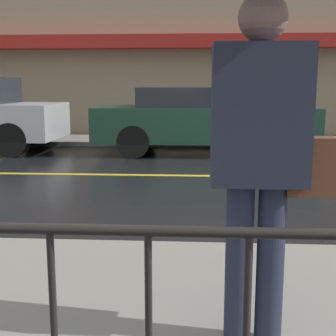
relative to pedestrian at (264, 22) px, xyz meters
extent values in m
plane|color=black|center=(0.46, 5.18, -1.78)|extent=(80.00, 80.00, 0.00)
cube|color=gray|center=(0.46, 0.18, -1.73)|extent=(28.00, 2.87, 0.10)
cube|color=gray|center=(0.46, 9.69, -1.73)|extent=(28.00, 1.87, 0.10)
cube|color=gold|center=(0.46, 5.18, -1.78)|extent=(25.20, 0.12, 0.01)
cube|color=gray|center=(0.46, 10.78, 0.65)|extent=(28.00, 0.30, 4.86)
cube|color=maroon|center=(0.46, 10.36, 0.82)|extent=(16.80, 0.55, 0.35)
cylinder|color=#23283D|center=(-0.09, 0.00, -1.24)|extent=(0.15, 0.15, 0.88)
cylinder|color=#23283D|center=(0.08, 0.00, -1.24)|extent=(0.15, 0.15, 0.88)
cube|color=#232838|center=(-0.01, 0.00, -0.45)|extent=(0.48, 0.29, 0.70)
sphere|color=#906860|center=(-0.01, 0.00, 0.02)|extent=(0.24, 0.24, 0.24)
cylinder|color=#262628|center=(-0.01, 0.00, -0.06)|extent=(0.02, 0.02, 0.77)
cube|color=brown|center=(0.26, 0.00, -0.71)|extent=(0.24, 0.12, 0.30)
cylinder|color=black|center=(-4.14, 8.62, -1.42)|extent=(0.71, 0.22, 0.71)
cylinder|color=black|center=(-4.14, 6.96, -1.42)|extent=(0.71, 0.22, 0.71)
cube|color=#193828|center=(-0.17, 7.79, -1.13)|extent=(4.65, 1.84, 0.73)
cube|color=#1E2328|center=(-0.35, 7.79, -0.56)|extent=(2.42, 1.69, 0.41)
cylinder|color=black|center=(1.27, 8.60, -1.44)|extent=(0.67, 0.22, 0.67)
cylinder|color=black|center=(1.27, 6.98, -1.44)|extent=(0.67, 0.22, 0.67)
cylinder|color=black|center=(-1.61, 8.60, -1.44)|extent=(0.67, 0.22, 0.67)
cylinder|color=black|center=(-1.61, 6.98, -1.44)|extent=(0.67, 0.22, 0.67)
camera|label=1|loc=(-0.32, -2.37, -0.30)|focal=50.00mm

